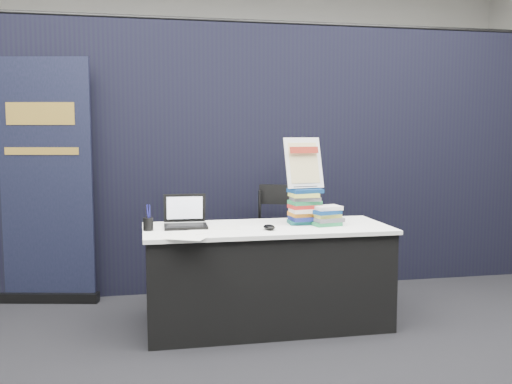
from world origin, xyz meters
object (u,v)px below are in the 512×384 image
Objects in this scene: book_stack_short at (326,215)px; stacking_chair at (289,239)px; info_sign at (304,163)px; book_stack_tall at (304,206)px; display_table at (267,276)px; pullup_banner at (44,196)px; laptop at (185,219)px.

stacking_chair reaches higher than book_stack_short.
book_stack_short is 0.43m from info_sign.
book_stack_tall is at bearing 148.25° from book_stack_short.
book_stack_tall reaches higher than book_stack_short.
display_table is 4.53× the size of info_sign.
pullup_banner is (-1.71, 0.95, 0.54)m from display_table.
pullup_banner is at bearing 148.07° from info_sign.
laptop is 0.98m from info_sign.
info_sign is at bearing 16.59° from display_table.
info_sign reaches higher than display_table.
book_stack_tall is 0.18m from book_stack_short.
pullup_banner reaches higher than laptop.
stacking_chair is (0.30, 0.52, 0.17)m from display_table.
info_sign is at bearing -67.39° from stacking_chair.
display_table is at bearing -6.90° from laptop.
book_stack_short is at bearing -31.75° from book_stack_tall.
info_sign is 0.78m from stacking_chair.
laptop is (-0.59, 0.09, 0.43)m from display_table.
book_stack_tall is (0.30, 0.06, 0.51)m from display_table.
pullup_banner is (-2.16, 0.98, 0.09)m from book_stack_short.
display_table is 0.59m from book_stack_tall.
book_stack_short is 0.11× the size of pullup_banner.
pullup_banner reaches higher than display_table.
book_stack_short is (1.04, -0.12, 0.02)m from laptop.
book_stack_short is at bearing -52.70° from stacking_chair.
book_stack_tall is at bearing -67.41° from stacking_chair.
book_stack_short reaches higher than display_table.
info_sign reaches higher than book_stack_tall.
stacking_chair is (-0.00, 0.43, -0.66)m from info_sign.
pullup_banner reaches higher than book_stack_short.
laptop is at bearing -131.81° from stacking_chair.
info_sign reaches higher than stacking_chair.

